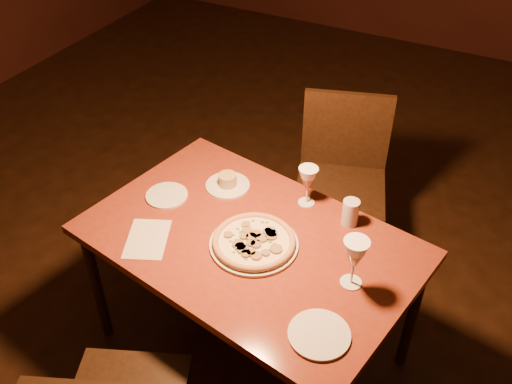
% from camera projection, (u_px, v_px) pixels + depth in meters
% --- Properties ---
extents(floor, '(7.00, 7.00, 0.00)m').
position_uv_depth(floor, '(265.00, 319.00, 2.76)').
color(floor, black).
rests_on(floor, ground).
extents(dining_table, '(1.40, 1.04, 0.68)m').
position_uv_depth(dining_table, '(250.00, 250.00, 2.25)').
color(dining_table, maroon).
rests_on(dining_table, floor).
extents(chair_far, '(0.54, 0.54, 0.89)m').
position_uv_depth(chair_far, '(342.00, 175.00, 2.83)').
color(chair_far, black).
rests_on(chair_far, floor).
extents(pizza_plate, '(0.34, 0.34, 0.04)m').
position_uv_depth(pizza_plate, '(254.00, 242.00, 2.17)').
color(pizza_plate, silver).
rests_on(pizza_plate, dining_table).
extents(ramekin_saucer, '(0.19, 0.19, 0.06)m').
position_uv_depth(ramekin_saucer, '(228.00, 183.00, 2.46)').
color(ramekin_saucer, silver).
rests_on(ramekin_saucer, dining_table).
extents(wine_glass_far, '(0.08, 0.08, 0.18)m').
position_uv_depth(wine_glass_far, '(307.00, 186.00, 2.33)').
color(wine_glass_far, '#A55D44').
rests_on(wine_glass_far, dining_table).
extents(wine_glass_right, '(0.09, 0.09, 0.20)m').
position_uv_depth(wine_glass_right, '(354.00, 263.00, 1.97)').
color(wine_glass_right, '#A55D44').
rests_on(wine_glass_right, dining_table).
extents(water_tumbler, '(0.07, 0.07, 0.11)m').
position_uv_depth(water_tumbler, '(350.00, 212.00, 2.25)').
color(water_tumbler, '#AFB8BF').
rests_on(water_tumbler, dining_table).
extents(side_plate_left, '(0.18, 0.18, 0.01)m').
position_uv_depth(side_plate_left, '(167.00, 195.00, 2.42)').
color(side_plate_left, silver).
rests_on(side_plate_left, dining_table).
extents(side_plate_near, '(0.21, 0.21, 0.01)m').
position_uv_depth(side_plate_near, '(319.00, 334.00, 1.85)').
color(side_plate_near, silver).
rests_on(side_plate_near, dining_table).
extents(menu_card, '(0.23, 0.27, 0.00)m').
position_uv_depth(menu_card, '(147.00, 239.00, 2.21)').
color(menu_card, beige).
rests_on(menu_card, dining_table).
extents(pendant_light, '(0.12, 0.12, 0.12)m').
position_uv_depth(pendant_light, '(248.00, 18.00, 1.66)').
color(pendant_light, '#FF9047').
rests_on(pendant_light, ceiling).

